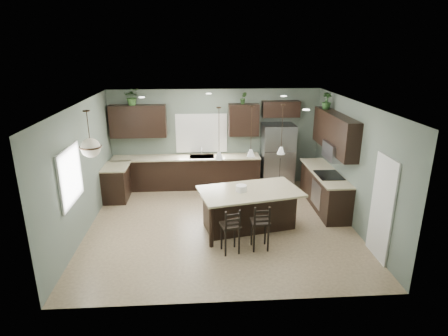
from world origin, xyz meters
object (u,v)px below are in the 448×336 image
serving_dish (241,188)px  bar_stool_center (260,227)px  kitchen_island (249,210)px  plant_back_left (132,97)px  refrigerator (277,156)px  bar_stool_left (230,230)px

serving_dish → bar_stool_center: 1.03m
kitchen_island → plant_back_left: size_ratio=4.71×
refrigerator → plant_back_left: bearing=177.6°
kitchen_island → bar_stool_left: 1.11m
refrigerator → bar_stool_center: 3.67m
bar_stool_left → bar_stool_center: size_ratio=0.98×
bar_stool_left → serving_dish: bearing=58.2°
bar_stool_center → plant_back_left: plant_back_left is taller
serving_dish → bar_stool_left: 1.12m
bar_stool_left → bar_stool_center: (0.61, 0.10, 0.01)m
kitchen_island → plant_back_left: plant_back_left is taller
refrigerator → kitchen_island: refrigerator is taller
serving_dish → refrigerator: bearing=63.1°
serving_dish → plant_back_left: bearing=133.7°
bar_stool_center → kitchen_island: bearing=93.8°
bar_stool_left → bar_stool_center: bar_stool_center is taller
serving_dish → bar_stool_left: serving_dish is taller
kitchen_island → bar_stool_left: bearing=-129.9°
bar_stool_left → plant_back_left: 4.94m
refrigerator → bar_stool_left: 3.98m
refrigerator → bar_stool_center: refrigerator is taller
refrigerator → plant_back_left: size_ratio=3.98×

